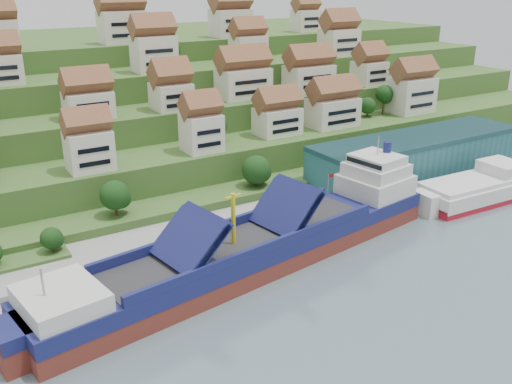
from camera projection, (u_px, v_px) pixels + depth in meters
ground at (284, 256)px, 108.20m from camera, size 300.00×300.00×0.00m
quay at (320, 204)px, 129.52m from camera, size 180.00×14.00×2.20m
hillside at (108, 103)px, 186.89m from camera, size 260.00×128.00×31.00m
hillside_village at (166, 79)px, 149.62m from camera, size 160.71×62.27×29.20m
hillside_trees at (159, 132)px, 132.60m from camera, size 139.40×62.36×32.10m
warehouse at (417, 155)px, 144.55m from camera, size 60.00×15.00×10.00m
flagpole at (328, 189)px, 122.55m from camera, size 1.28×0.16×8.00m
cargo_ship at (262, 246)px, 104.25m from camera, size 84.26×25.35×18.53m
second_ship at (479, 189)px, 134.24m from camera, size 31.57×12.69×9.04m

